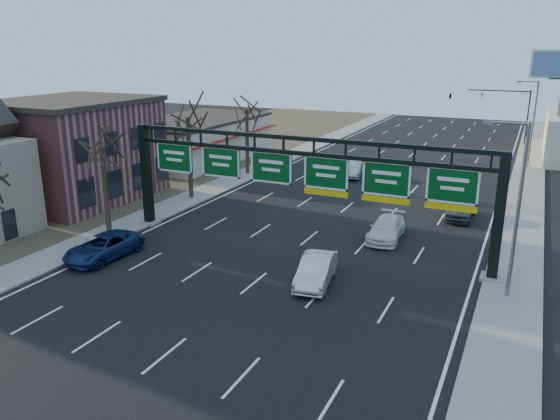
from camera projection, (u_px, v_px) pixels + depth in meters
The scene contains 19 objects.
ground at pixel (236, 298), 28.00m from camera, with size 160.00×160.00×0.00m, color black.
sidewalk_left at pixel (222, 185), 50.51m from camera, with size 3.00×120.00×0.12m, color gray.
sidewalk_right at pixel (522, 221), 40.11m from camera, with size 3.00×120.00×0.12m, color gray.
dirt_strip_left at pixel (119, 172), 55.47m from camera, with size 21.00×120.00×0.06m, color #473D2B.
lane_markings at pixel (355, 201), 45.33m from camera, with size 21.60×120.00×0.01m, color white.
sign_gantry at pixel (301, 178), 33.52m from camera, with size 24.60×1.20×7.20m.
brick_block at pixel (74, 150), 45.06m from camera, with size 10.40×12.40×8.30m.
cream_strip at pixel (196, 139), 61.17m from camera, with size 10.90×18.40×4.70m.
tree_gantry at pixel (100, 131), 35.47m from camera, with size 3.60×3.60×8.48m.
tree_mid at pixel (187, 105), 43.92m from camera, with size 3.60×3.60×9.24m.
tree_far at pixel (246, 99), 52.69m from camera, with size 3.60×3.60×8.86m.
streetlight_near at pixel (516, 202), 26.66m from camera, with size 2.15×0.22×9.00m.
streetlight_far at pixel (532, 120), 56.12m from camera, with size 2.15×0.22×9.00m.
traffic_signal_mast at pixel (479, 100), 71.76m from camera, with size 10.16×0.54×7.00m.
car_blue_suv at pixel (103, 247), 33.04m from camera, with size 2.40×5.20×1.44m, color navy.
car_silver_sedan at pixel (316, 270), 29.52m from camera, with size 1.61×4.61×1.52m, color silver.
car_white_wagon at pixel (386, 229), 36.37m from camera, with size 1.99×4.89×1.42m, color white.
car_grey_far at pixel (461, 208), 40.76m from camera, with size 1.86×4.61×1.57m, color #3F4144.
car_silver_distant at pixel (353, 168), 53.77m from camera, with size 1.67×4.78×1.58m, color #A3A2A7.
Camera 1 is at (12.88, -22.11, 12.43)m, focal length 35.00 mm.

